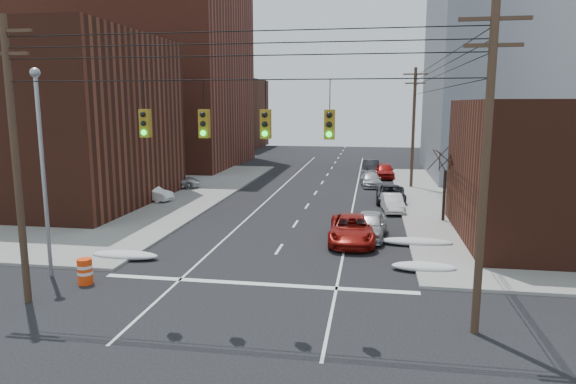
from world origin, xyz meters
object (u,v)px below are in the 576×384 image
(parked_car_f, at_px, (371,167))
(construction_barrel, at_px, (85,271))
(parked_car_c, at_px, (391,194))
(lot_car_b, at_px, (175,181))
(red_pickup, at_px, (352,229))
(parked_car_b, at_px, (392,203))
(parked_car_a, at_px, (369,225))
(lot_car_a, at_px, (151,193))
(parked_car_e, at_px, (385,171))
(lot_car_d, at_px, (120,186))
(parked_car_d, at_px, (371,180))
(lot_car_c, at_px, (107,186))

(parked_car_f, height_order, construction_barrel, parked_car_f)
(parked_car_c, height_order, lot_car_b, lot_car_b)
(red_pickup, height_order, parked_car_b, red_pickup)
(lot_car_b, relative_size, construction_barrel, 3.99)
(construction_barrel, bearing_deg, parked_car_b, 52.09)
(parked_car_a, xyz_separation_m, lot_car_a, (-17.26, 8.25, -0.02))
(parked_car_c, distance_m, construction_barrel, 25.36)
(lot_car_a, bearing_deg, red_pickup, -106.30)
(parked_car_b, height_order, lot_car_b, lot_car_b)
(parked_car_e, bearing_deg, lot_car_d, -150.70)
(parked_car_b, relative_size, parked_car_d, 0.87)
(red_pickup, xyz_separation_m, lot_car_d, (-20.13, 11.82, 0.08))
(lot_car_b, bearing_deg, parked_car_f, -68.10)
(parked_car_b, relative_size, parked_car_e, 0.84)
(parked_car_f, height_order, lot_car_d, lot_car_d)
(parked_car_d, relative_size, parked_car_e, 0.97)
(parked_car_a, bearing_deg, lot_car_d, 158.29)
(parked_car_a, distance_m, lot_car_a, 19.13)
(lot_car_c, distance_m, construction_barrel, 22.83)
(red_pickup, distance_m, parked_car_e, 26.28)
(parked_car_d, relative_size, lot_car_c, 0.96)
(parked_car_c, height_order, lot_car_d, lot_car_d)
(parked_car_c, bearing_deg, red_pickup, -101.40)
(parked_car_c, xyz_separation_m, lot_car_b, (-19.30, 3.10, 0.10))
(lot_car_a, bearing_deg, construction_barrel, -150.78)
(parked_car_c, bearing_deg, parked_car_a, -97.77)
(parked_car_a, bearing_deg, lot_car_a, 159.66)
(parked_car_c, bearing_deg, construction_barrel, -122.73)
(parked_car_d, xyz_separation_m, parked_car_e, (1.39, 5.76, 0.14))
(construction_barrel, bearing_deg, lot_car_a, 105.66)
(parked_car_c, relative_size, lot_car_c, 1.04)
(red_pickup, relative_size, parked_car_d, 1.22)
(parked_car_e, height_order, construction_barrel, parked_car_e)
(parked_car_b, height_order, parked_car_e, parked_car_e)
(parked_car_b, height_order, parked_car_f, parked_car_f)
(parked_car_a, distance_m, parked_car_b, 8.00)
(parked_car_a, xyz_separation_m, lot_car_c, (-22.30, 10.61, 0.05))
(parked_car_a, relative_size, parked_car_b, 1.18)
(parked_car_d, bearing_deg, lot_car_b, -170.86)
(construction_barrel, bearing_deg, parked_car_f, 72.50)
(parked_car_d, height_order, parked_car_f, parked_car_f)
(parked_car_a, xyz_separation_m, construction_barrel, (-12.18, -9.86, -0.20))
(lot_car_b, distance_m, construction_barrel, 25.00)
(parked_car_b, xyz_separation_m, lot_car_d, (-22.70, 2.88, 0.20))
(parked_car_c, height_order, parked_car_f, parked_car_f)
(construction_barrel, bearing_deg, parked_car_c, 57.08)
(red_pickup, relative_size, parked_car_c, 1.12)
(lot_car_b, xyz_separation_m, construction_barrel, (5.52, -24.38, -0.20))
(parked_car_e, relative_size, parked_car_f, 1.03)
(parked_car_a, relative_size, lot_car_d, 1.12)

